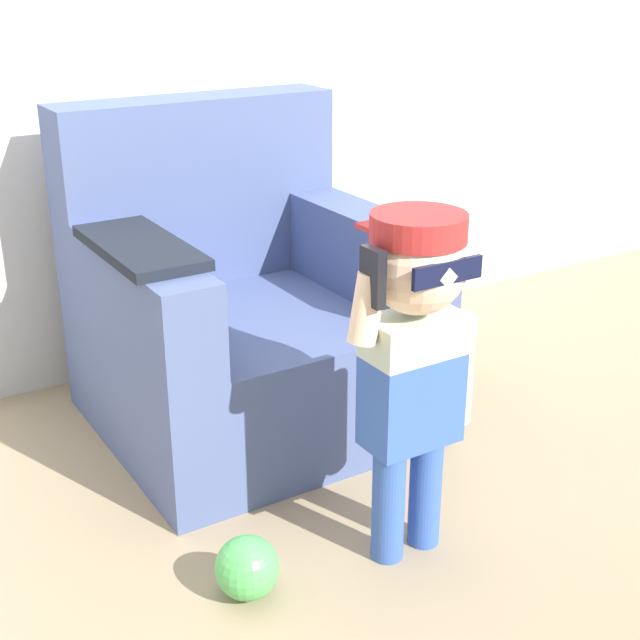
# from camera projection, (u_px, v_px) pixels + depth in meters

# --- Properties ---
(ground_plane) EXTENTS (10.00, 10.00, 0.00)m
(ground_plane) POSITION_uv_depth(u_px,v_px,m) (265.00, 439.00, 2.81)
(ground_plane) COLOR #998466
(armchair) EXTENTS (0.95, 0.91, 1.00)m
(armchair) POSITION_uv_depth(u_px,v_px,m) (240.00, 315.00, 2.83)
(armchair) COLOR #475684
(armchair) RESTS_ON ground_plane
(person_child) EXTENTS (0.36, 0.27, 0.89)m
(person_child) POSITION_uv_depth(u_px,v_px,m) (415.00, 336.00, 2.07)
(person_child) COLOR #3356AD
(person_child) RESTS_ON ground_plane
(side_table) EXTENTS (0.33, 0.33, 0.54)m
(side_table) POSITION_uv_depth(u_px,v_px,m) (442.00, 280.00, 3.23)
(side_table) COLOR white
(side_table) RESTS_ON ground_plane
(toy_ball) EXTENTS (0.15, 0.15, 0.15)m
(toy_ball) POSITION_uv_depth(u_px,v_px,m) (247.00, 568.00, 2.09)
(toy_ball) COLOR #4CB256
(toy_ball) RESTS_ON ground_plane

